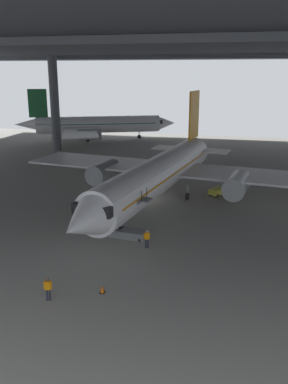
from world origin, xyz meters
name	(u,v)px	position (x,y,z in m)	size (l,w,h in m)	color
ground_plane	(141,199)	(0.00, 0.00, 0.00)	(110.00, 110.00, 0.00)	gray
hangar_structure	(163,45)	(-0.09, 13.78, 18.45)	(121.00, 99.00, 19.09)	#4C4F54
airplane_main	(161,173)	(2.56, -0.97, 3.61)	(38.82, 39.82, 12.34)	white
boarding_stairs	(127,229)	(1.51, -11.95, 0.75)	(4.54, 2.11, 4.84)	slate
crew_worker_near_nose	(48,288)	(-0.62, -24.02, 0.96)	(0.51, 0.34, 1.67)	#232838
crew_worker_by_stairs	(147,238)	(3.90, -14.06, 0.93)	(0.51, 0.35, 1.64)	#232838
airplane_distant	(96,125)	(-20.69, 42.24, 3.43)	(34.62, 34.59, 11.38)	white
traffic_cone_orange	(102,289)	(2.57, -22.22, 0.29)	(0.36, 0.36, 0.60)	black
baggage_tug	(217,191)	(8.91, 3.69, 0.53)	(2.15, 2.50, 0.90)	yellow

